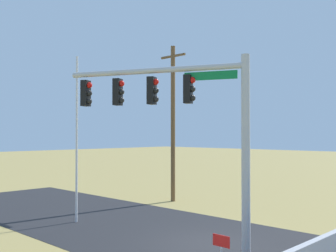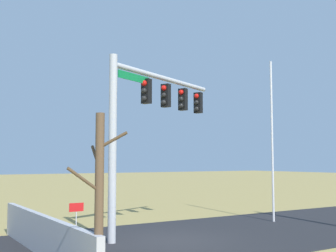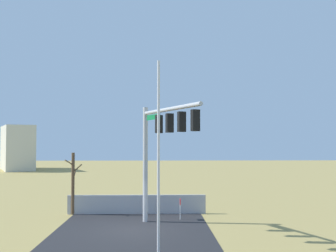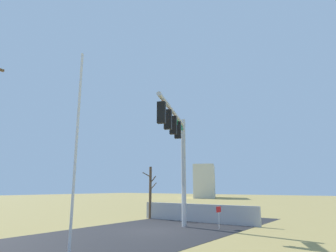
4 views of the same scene
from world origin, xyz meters
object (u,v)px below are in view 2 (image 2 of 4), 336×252
object	(u,v)px
signal_mast	(149,111)
open_sign	(76,211)
flagpole	(272,140)
bare_tree	(99,197)

from	to	relation	value
signal_mast	open_sign	bearing A→B (deg)	-25.66
flagpole	open_sign	xyz separation A→B (m)	(9.02, -1.29, -2.85)
bare_tree	open_sign	world-z (taller)	bare_tree
signal_mast	open_sign	distance (m)	4.69
signal_mast	open_sign	xyz separation A→B (m)	(2.46, -1.18, -3.82)
open_sign	signal_mast	bearing A→B (deg)	154.34
open_sign	bare_tree	bearing A→B (deg)	73.80
bare_tree	open_sign	size ratio (longest dim) A/B	3.18
flagpole	bare_tree	xyz separation A→B (m)	(10.96, 5.37, -1.76)
signal_mast	flagpole	distance (m)	6.64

